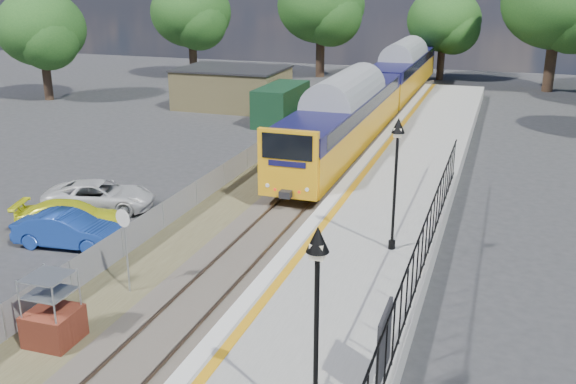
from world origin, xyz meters
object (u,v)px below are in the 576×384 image
at_px(speed_sign, 125,236).
at_px(victorian_lamp_south, 317,286).
at_px(car_white, 100,196).
at_px(brick_plinth, 52,311).
at_px(train, 380,88).
at_px(car_yellow, 71,217).
at_px(victorian_lamp_north, 397,154).
at_px(car_blue, 68,230).

bearing_deg(speed_sign, victorian_lamp_south, -22.10).
xyz_separation_m(victorian_lamp_south, car_white, (-13.51, 12.16, -3.64)).
bearing_deg(brick_plinth, train, 85.00).
bearing_deg(car_yellow, car_white, -7.57).
bearing_deg(speed_sign, brick_plinth, -82.47).
bearing_deg(victorian_lamp_south, victorian_lamp_north, 91.15).
relative_size(car_blue, car_yellow, 0.93).
bearing_deg(victorian_lamp_north, speed_sign, -151.06).
height_order(victorian_lamp_north, speed_sign, victorian_lamp_north).
bearing_deg(victorian_lamp_north, train, 102.07).
bearing_deg(car_yellow, victorian_lamp_north, -104.98).
xyz_separation_m(brick_plinth, car_blue, (-3.97, 5.92, -0.34)).
bearing_deg(train, victorian_lamp_south, -81.02).
relative_size(brick_plinth, car_blue, 0.52).
bearing_deg(car_white, speed_sign, -156.53).
distance_m(car_blue, car_white, 4.04).
relative_size(victorian_lamp_north, car_blue, 1.12).
xyz_separation_m(victorian_lamp_south, car_yellow, (-13.08, 9.57, -3.66)).
distance_m(victorian_lamp_south, car_yellow, 16.62).
relative_size(victorian_lamp_north, car_white, 0.97).
relative_size(victorian_lamp_south, train, 0.11).
bearing_deg(car_white, car_yellow, 172.41).
bearing_deg(brick_plinth, car_blue, 123.83).
distance_m(victorian_lamp_south, brick_plinth, 9.27).
distance_m(victorian_lamp_north, speed_sign, 9.20).
bearing_deg(car_white, brick_plinth, -169.00).
distance_m(victorian_lamp_south, victorian_lamp_north, 10.00).
xyz_separation_m(train, brick_plinth, (-2.83, -32.40, -1.32)).
height_order(victorian_lamp_south, car_blue, victorian_lamp_south).
xyz_separation_m(brick_plinth, car_yellow, (-4.75, 7.17, -0.38)).
distance_m(train, brick_plinth, 32.55).
distance_m(victorian_lamp_north, car_blue, 12.74).
distance_m(brick_plinth, car_yellow, 8.61).
distance_m(brick_plinth, car_white, 11.06).
bearing_deg(car_white, train, -36.42).
relative_size(victorian_lamp_south, brick_plinth, 2.16).
bearing_deg(brick_plinth, victorian_lamp_north, 43.07).
distance_m(victorian_lamp_south, train, 35.28).
relative_size(train, car_white, 8.61).
bearing_deg(car_blue, victorian_lamp_north, -88.54).
bearing_deg(speed_sign, victorian_lamp_north, 42.25).
bearing_deg(train, car_white, -109.49).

